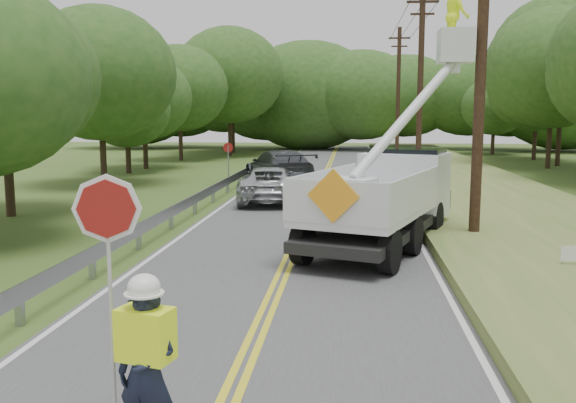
# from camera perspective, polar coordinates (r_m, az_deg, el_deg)

# --- Properties ---
(ground) EXTENTS (140.00, 140.00, 0.00)m
(ground) POSITION_cam_1_polar(r_m,az_deg,el_deg) (9.48, -3.76, -14.18)
(ground) COLOR #384F1E
(ground) RESTS_ON ground
(road) EXTENTS (7.20, 96.00, 0.03)m
(road) POSITION_cam_1_polar(r_m,az_deg,el_deg) (22.98, 2.00, -0.90)
(road) COLOR #48484A
(road) RESTS_ON ground
(guardrail) EXTENTS (0.18, 48.00, 0.77)m
(guardrail) POSITION_cam_1_polar(r_m,az_deg,el_deg) (24.38, -7.32, 0.84)
(guardrail) COLOR gray
(guardrail) RESTS_ON ground
(utility_poles) EXTENTS (1.60, 43.30, 10.00)m
(utility_poles) POSITION_cam_1_polar(r_m,az_deg,el_deg) (25.96, 13.83, 11.54)
(utility_poles) COLOR black
(utility_poles) RESTS_ON ground
(tall_grass_verge) EXTENTS (7.00, 96.00, 0.30)m
(tall_grass_verge) POSITION_cam_1_polar(r_m,az_deg,el_deg) (23.59, 19.49, -0.78)
(tall_grass_verge) COLOR #50712E
(tall_grass_verge) RESTS_ON ground
(treeline_left) EXTENTS (11.25, 53.99, 11.04)m
(treeline_left) POSITION_cam_1_polar(r_m,az_deg,el_deg) (42.61, -10.26, 10.98)
(treeline_left) COLOR #332319
(treeline_left) RESTS_ON ground
(treeline_horizon) EXTENTS (57.11, 13.60, 11.30)m
(treeline_horizon) POSITION_cam_1_polar(r_m,az_deg,el_deg) (64.67, 4.66, 9.72)
(treeline_horizon) COLOR #274E1B
(treeline_horizon) RESTS_ON ground
(flagger) EXTENTS (1.16, 0.59, 2.96)m
(flagger) POSITION_cam_1_polar(r_m,az_deg,el_deg) (6.77, -13.04, -13.93)
(flagger) COLOR #191E33
(flagger) RESTS_ON road
(bucket_truck) EXTENTS (4.78, 7.64, 7.06)m
(bucket_truck) POSITION_cam_1_polar(r_m,az_deg,el_deg) (17.73, 9.84, 1.50)
(bucket_truck) COLOR black
(bucket_truck) RESTS_ON road
(suv_silver) EXTENTS (2.96, 5.45, 1.45)m
(suv_silver) POSITION_cam_1_polar(r_m,az_deg,el_deg) (25.32, -1.74, 1.61)
(suv_silver) COLOR #B3B5BA
(suv_silver) RESTS_ON road
(suv_darkgrey) EXTENTS (4.61, 6.62, 1.78)m
(suv_darkgrey) POSITION_cam_1_polar(r_m,az_deg,el_deg) (31.56, -0.83, 3.19)
(suv_darkgrey) COLOR #3A3D43
(suv_darkgrey) RESTS_ON road
(stop_sign_permanent) EXTENTS (0.46, 0.18, 2.26)m
(stop_sign_permanent) POSITION_cam_1_polar(r_m,az_deg,el_deg) (29.47, -5.54, 3.91)
(stop_sign_permanent) COLOR gray
(stop_sign_permanent) RESTS_ON ground
(yard_sign) EXTENTS (0.49, 0.04, 0.71)m
(yard_sign) POSITION_cam_1_polar(r_m,az_deg,el_deg) (15.02, 24.75, -4.51)
(yard_sign) COLOR white
(yard_sign) RESTS_ON ground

